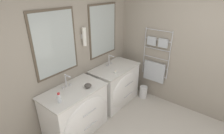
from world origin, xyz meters
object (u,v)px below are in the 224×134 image
object	(u,v)px
toiletry_bottle	(59,98)
amenity_bowl	(88,86)
waste_bin	(143,92)
vanity_left	(77,111)
vanity_right	(116,85)

from	to	relation	value
toiletry_bottle	amenity_bowl	bearing A→B (deg)	-3.91
toiletry_bottle	waste_bin	distance (m)	2.16
vanity_left	waste_bin	bearing A→B (deg)	-13.50
vanity_left	vanity_right	size ratio (longest dim) A/B	1.00
vanity_left	waste_bin	distance (m)	1.72
amenity_bowl	waste_bin	bearing A→B (deg)	-11.67
vanity_left	toiletry_bottle	world-z (taller)	toiletry_bottle
amenity_bowl	waste_bin	size ratio (longest dim) A/B	0.43
toiletry_bottle	amenity_bowl	xyz separation A→B (m)	(0.54, -0.04, -0.04)
vanity_right	amenity_bowl	world-z (taller)	amenity_bowl
vanity_right	toiletry_bottle	world-z (taller)	toiletry_bottle
vanity_left	toiletry_bottle	size ratio (longest dim) A/B	6.81
vanity_right	waste_bin	bearing A→B (deg)	-37.09
toiletry_bottle	waste_bin	size ratio (longest dim) A/B	0.56
amenity_bowl	waste_bin	distance (m)	1.65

